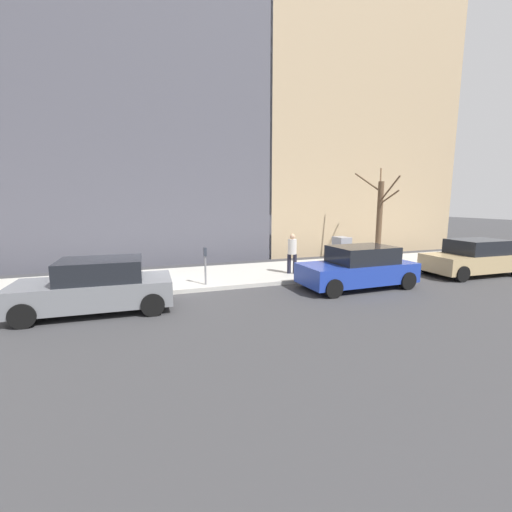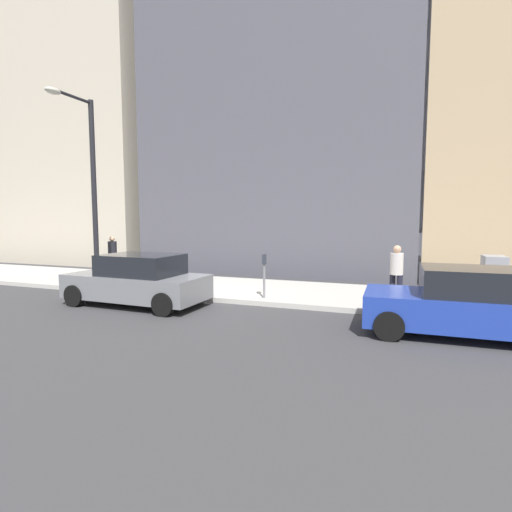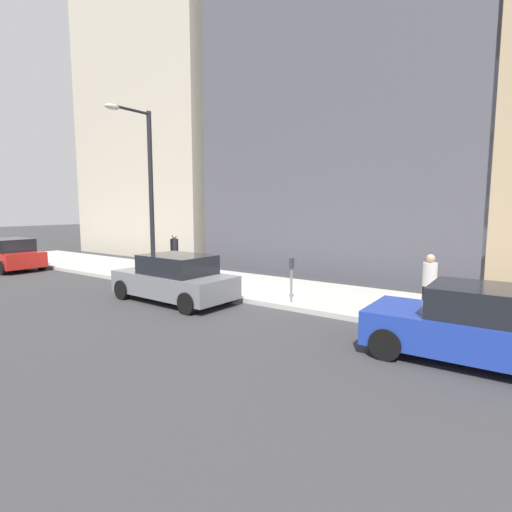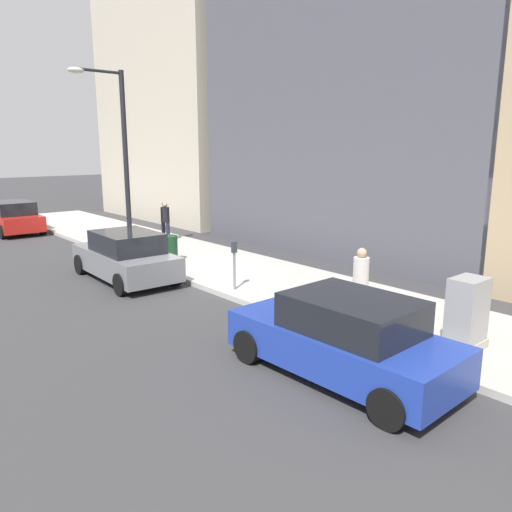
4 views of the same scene
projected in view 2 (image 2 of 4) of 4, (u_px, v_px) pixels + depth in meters
The scene contains 12 objects.
ground_plane at pixel (191, 301), 12.52m from camera, with size 120.00×120.00×0.00m, color #38383A.
sidewalk at pixel (219, 288), 14.38m from camera, with size 4.00×36.00×0.15m, color #B2AFA8.
parked_car_blue at pixel (468, 304), 8.67m from camera, with size 2.01×4.24×1.52m.
parked_car_grey at pixel (138, 281), 11.81m from camera, with size 2.04×4.26×1.52m.
parking_meter at pixel (264, 271), 12.05m from camera, with size 0.14×0.10×1.35m.
utility_box at pixel (493, 283), 10.71m from camera, with size 0.83×0.61×1.43m.
streetlamp at pixel (88, 176), 13.82m from camera, with size 1.97×0.32×6.50m.
trash_bin at pixel (155, 275), 13.96m from camera, with size 0.56×0.56×0.90m, color #14381E.
pedestrian_near_meter at pixel (396, 271), 11.41m from camera, with size 0.36×0.36×1.66m.
pedestrian_midblock at pixel (113, 253), 16.81m from camera, with size 0.36×0.39×1.66m.
office_block_center at pixel (301, 97), 22.55m from camera, with size 12.79×12.79×18.72m, color #4C4C56.
office_tower_right at pixel (108, 122), 26.09m from camera, with size 10.89×10.89×17.65m, color #BCB29E.
Camera 2 is at (-10.84, -6.20, 2.61)m, focal length 28.00 mm.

